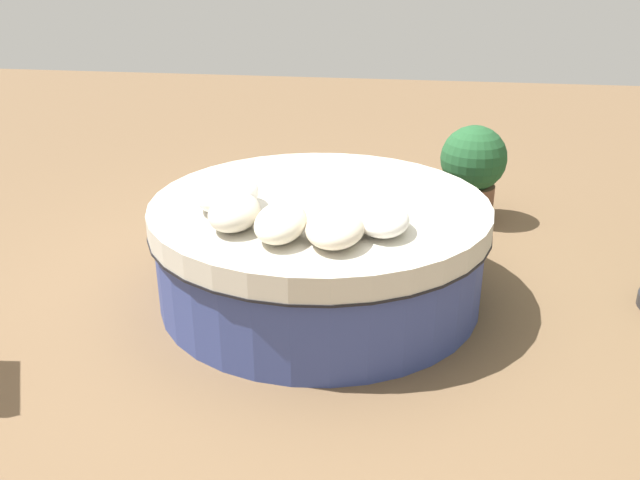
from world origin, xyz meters
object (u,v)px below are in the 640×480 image
object	(u,v)px
throw_pillow_0	(227,193)
throw_pillow_2	(281,222)
throw_pillow_4	(383,220)
round_bed	(320,248)
throw_pillow_3	(335,228)
planter	(473,169)
throw_pillow_1	(235,212)

from	to	relation	value
throw_pillow_0	throw_pillow_2	bearing A→B (deg)	47.31
throw_pillow_4	round_bed	bearing A→B (deg)	-136.09
round_bed	throw_pillow_3	distance (m)	0.77
throw_pillow_3	planter	xyz separation A→B (m)	(-2.15, 0.89, -0.30)
throw_pillow_3	throw_pillow_2	bearing A→B (deg)	-94.24
throw_pillow_3	planter	world-z (taller)	throw_pillow_3
planter	throw_pillow_2	bearing A→B (deg)	-29.31
round_bed	throw_pillow_2	xyz separation A→B (m)	(0.60, -0.13, 0.42)
throw_pillow_1	planter	size ratio (longest dim) A/B	0.53
round_bed	throw_pillow_0	distance (m)	0.73
throw_pillow_1	planter	bearing A→B (deg)	143.70
throw_pillow_0	throw_pillow_2	distance (m)	0.57
throw_pillow_2	planter	distance (m)	2.46
round_bed	planter	world-z (taller)	planter
throw_pillow_0	throw_pillow_4	size ratio (longest dim) A/B	1.19
throw_pillow_0	throw_pillow_2	world-z (taller)	throw_pillow_0
round_bed	planter	distance (m)	1.86
throw_pillow_3	round_bed	bearing A→B (deg)	-164.23
round_bed	planter	xyz separation A→B (m)	(-1.53, 1.06, 0.11)
round_bed	throw_pillow_3	size ratio (longest dim) A/B	4.69
throw_pillow_2	planter	xyz separation A→B (m)	(-2.13, 1.19, -0.31)
throw_pillow_2	throw_pillow_3	world-z (taller)	throw_pillow_2
round_bed	throw_pillow_0	world-z (taller)	throw_pillow_0
throw_pillow_4	planter	size ratio (longest dim) A/B	0.50
round_bed	throw_pillow_2	world-z (taller)	throw_pillow_2
throw_pillow_0	planter	distance (m)	2.40
throw_pillow_0	planter	world-z (taller)	throw_pillow_0
throw_pillow_2	planter	bearing A→B (deg)	150.69
throw_pillow_0	throw_pillow_2	xyz separation A→B (m)	(0.39, 0.42, -0.01)
round_bed	throw_pillow_2	distance (m)	0.74
planter	throw_pillow_0	bearing A→B (deg)	-42.78
throw_pillow_4	planter	distance (m)	2.09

